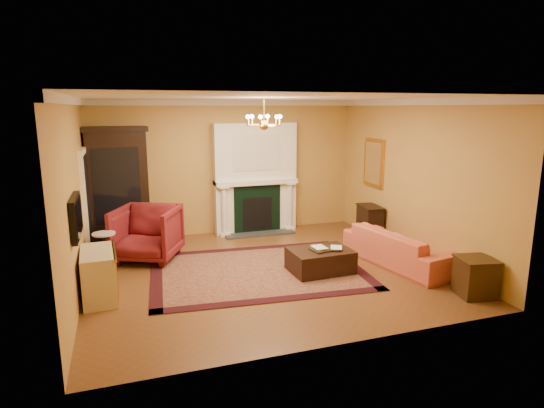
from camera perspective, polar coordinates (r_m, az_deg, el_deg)
name	(u,v)px	position (r m, az deg, el deg)	size (l,w,h in m)	color
floor	(265,271)	(8.17, -0.93, -8.40)	(6.00, 5.50, 0.02)	brown
ceiling	(264,97)	(7.65, -1.00, 13.30)	(6.00, 5.50, 0.02)	white
wall_back	(228,168)	(10.40, -5.60, 4.57)	(6.00, 0.02, 3.00)	#B48140
wall_front	(337,227)	(5.26, 8.21, -2.85)	(6.00, 0.02, 3.00)	#B48140
wall_left	(74,198)	(7.45, -23.62, 0.64)	(0.02, 5.50, 3.00)	#B48140
wall_right	(414,179)	(9.13, 17.37, 3.04)	(0.02, 5.50, 3.00)	#B48140
fireplace	(255,181)	(10.42, -2.11, 2.93)	(1.90, 0.70, 2.50)	white
crown_molding	(248,102)	(8.57, -2.99, 12.68)	(6.00, 5.50, 0.12)	silver
doorway	(87,205)	(9.19, -22.20, -0.14)	(0.08, 1.05, 2.10)	white
tv_panel	(76,217)	(6.88, -23.38, -1.48)	(0.09, 0.95, 0.58)	black
gilt_mirror	(374,163)	(10.24, 12.65, 5.07)	(0.06, 0.76, 1.05)	gold
chandelier	(264,122)	(7.66, -0.99, 10.29)	(0.63, 0.55, 0.53)	gold
oriental_rug	(258,271)	(8.14, -1.81, -8.35)	(3.69, 2.77, 0.01)	#480F14
china_cabinet	(117,189)	(9.92, -18.83, 1.75)	(1.18, 0.54, 2.36)	black
wingback_armchair	(147,231)	(8.89, -15.42, -3.25)	(1.10, 1.03, 1.13)	maroon
pedestal_table	(105,249)	(8.52, -20.23, -5.33)	(0.39, 0.39, 0.70)	black
commode	(99,275)	(7.39, -20.91, -8.31)	(0.47, 1.00, 0.75)	beige
coral_sofa	(400,242)	(8.66, 15.72, -4.56)	(2.23, 0.65, 0.87)	#E35648
end_table	(475,278)	(7.69, 24.14, -8.47)	(0.50, 0.50, 0.57)	#33200D
console_table	(370,223)	(10.17, 12.15, -2.36)	(0.37, 0.65, 0.72)	black
leather_ottoman	(320,260)	(8.07, 6.07, -7.04)	(1.05, 0.77, 0.39)	black
ottoman_tray	(323,249)	(7.98, 6.38, -5.69)	(0.40, 0.31, 0.03)	black
book_a	(314,241)	(7.90, 5.30, -4.66)	(0.21, 0.03, 0.28)	gray
book_b	(331,241)	(7.99, 7.40, -4.60)	(0.19, 0.02, 0.26)	gray
topiary_left	(222,171)	(10.15, -6.30, 4.15)	(0.16, 0.16, 0.42)	gray
topiary_right	(287,167)	(10.58, 1.91, 4.64)	(0.17, 0.17, 0.46)	gray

